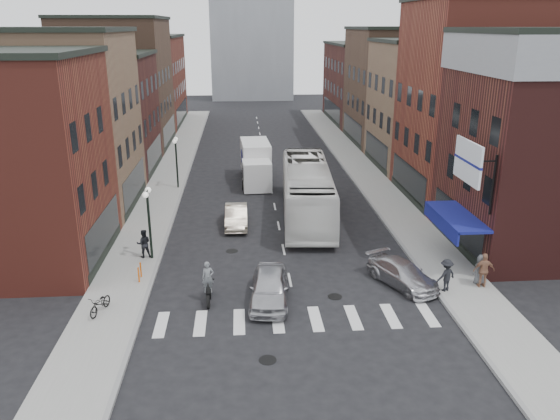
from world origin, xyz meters
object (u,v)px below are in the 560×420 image
object	(u,v)px
streetlamp_far	(176,153)
sedan_left_near	(269,287)
motorcycle_rider	(208,283)
ped_right_a	(446,275)
parked_bicycle	(100,304)
ped_left_solo	(144,244)
billboard_sign	(470,163)
box_truck	(256,163)
transit_bus	(307,191)
bike_rack	(140,272)
curb_car	(403,274)
streetlamp_near	(148,211)
ped_right_b	(484,270)
sedan_left_far	(236,216)
ped_right_c	(480,269)

from	to	relation	value
streetlamp_far	sedan_left_near	xyz separation A→B (m)	(6.24, -19.25, -2.16)
motorcycle_rider	ped_right_a	xyz separation A→B (m)	(11.42, 0.01, 0.02)
parked_bicycle	ped_left_solo	world-z (taller)	ped_left_solo
sedan_left_near	parked_bicycle	xyz separation A→B (m)	(-7.63, -0.73, -0.17)
billboard_sign	box_truck	bearing A→B (deg)	116.98
transit_bus	parked_bicycle	distance (m)	16.75
bike_rack	parked_bicycle	xyz separation A→B (m)	(-1.19, -3.28, 0.03)
billboard_sign	curb_car	bearing A→B (deg)	-170.58
streetlamp_near	motorcycle_rider	xyz separation A→B (m)	(3.38, -5.01, -1.96)
motorcycle_rider	box_truck	bearing A→B (deg)	79.81
curb_car	ped_right_b	xyz separation A→B (m)	(3.80, -0.76, 0.42)
box_truck	sedan_left_far	size ratio (longest dim) A/B	1.84
curb_car	box_truck	bearing A→B (deg)	83.10
streetlamp_far	curb_car	bearing A→B (deg)	-54.22
streetlamp_far	box_truck	bearing A→B (deg)	14.25
box_truck	curb_car	size ratio (longest dim) A/B	1.77
motorcycle_rider	sedan_left_near	bearing A→B (deg)	-6.91
streetlamp_far	ped_right_a	distance (m)	24.17
streetlamp_far	curb_car	distance (m)	22.31
billboard_sign	sedan_left_near	xyz separation A→B (m)	(-9.75, -1.75, -5.38)
ped_right_a	ped_right_c	distance (m)	2.06
curb_car	ped_left_solo	distance (m)	14.04
box_truck	ped_right_a	world-z (taller)	box_truck
sedan_left_far	sedan_left_near	bearing A→B (deg)	-81.21
ped_right_b	transit_bus	bearing A→B (deg)	-54.82
box_truck	ped_right_a	bearing A→B (deg)	-70.43
sedan_left_near	ped_left_solo	world-z (taller)	ped_left_solo
streetlamp_far	ped_right_b	size ratio (longest dim) A/B	2.32
ped_right_a	ped_right_b	size ratio (longest dim) A/B	0.92
bike_rack	curb_car	xyz separation A→B (m)	(13.17, -1.30, 0.06)
curb_car	ped_right_c	xyz separation A→B (m)	(3.79, -0.40, 0.31)
ped_left_solo	transit_bus	bearing A→B (deg)	-157.49
ped_left_solo	ped_right_b	xyz separation A→B (m)	(17.20, -4.93, 0.08)
sedan_left_near	ped_right_b	world-z (taller)	ped_right_b
ped_right_c	parked_bicycle	bearing A→B (deg)	-16.43
streetlamp_far	transit_bus	xyz separation A→B (m)	(9.44, -7.25, -1.09)
ped_left_solo	ped_right_c	distance (m)	17.79
streetlamp_far	ped_left_solo	size ratio (longest dim) A/B	2.55
box_truck	ped_left_solo	world-z (taller)	box_truck
ped_right_b	ped_right_c	xyz separation A→B (m)	(-0.01, 0.36, -0.12)
sedan_left_near	transit_bus	bearing A→B (deg)	80.47
streetlamp_far	ped_left_solo	bearing A→B (deg)	-91.77
billboard_sign	box_truck	xyz separation A→B (m)	(-9.72, 19.09, -4.54)
ped_right_a	bike_rack	bearing A→B (deg)	-32.59
sedan_left_near	box_truck	bearing A→B (deg)	95.34
motorcycle_rider	ped_right_b	world-z (taller)	motorcycle_rider
sedan_left_far	parked_bicycle	size ratio (longest dim) A/B	2.47
motorcycle_rider	parked_bicycle	world-z (taller)	motorcycle_rider
motorcycle_rider	transit_bus	xyz separation A→B (m)	(6.06, 11.76, 0.87)
sedan_left_near	ped_right_a	xyz separation A→B (m)	(8.56, 0.24, 0.21)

